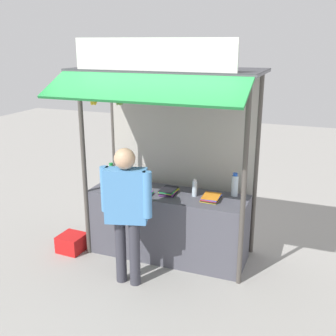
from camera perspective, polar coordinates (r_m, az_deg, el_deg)
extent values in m
plane|color=gray|center=(5.80, 0.00, -11.92)|extent=(20.00, 20.00, 0.00)
cube|color=#4C4C56|center=(5.59, 0.00, -7.87)|extent=(2.10, 0.66, 0.90)
cylinder|color=#4C4742|center=(5.48, -11.56, 0.02)|extent=(0.06, 0.06, 2.47)
cylinder|color=#4C4742|center=(4.74, 10.49, -2.69)|extent=(0.06, 0.06, 2.47)
cylinder|color=#4C4742|center=(6.17, -7.47, 2.15)|extent=(0.06, 0.06, 2.47)
cylinder|color=#4C4742|center=(5.51, 12.14, 0.07)|extent=(0.06, 0.06, 2.47)
cube|color=#B7B2A8|center=(5.76, 1.78, 0.95)|extent=(2.06, 0.04, 2.42)
cube|color=#3F3F44|center=(5.06, -0.07, 13.44)|extent=(2.30, 1.03, 0.04)
cube|color=#1E7A38|center=(4.37, -3.75, 11.00)|extent=(2.26, 0.51, 0.26)
cube|color=white|center=(4.62, -2.23, 15.48)|extent=(1.89, 0.04, 0.35)
cylinder|color=#59544C|center=(4.68, -1.94, 11.89)|extent=(2.00, 0.02, 0.02)
cylinder|color=silver|center=(5.36, 9.24, -2.46)|extent=(0.09, 0.09, 0.27)
cylinder|color=blue|center=(5.31, 9.32, -0.88)|extent=(0.06, 0.06, 0.04)
cylinder|color=silver|center=(5.81, -7.86, -0.87)|extent=(0.08, 0.08, 0.26)
cylinder|color=#198C33|center=(5.77, -7.92, 0.52)|extent=(0.05, 0.05, 0.04)
cylinder|color=silver|center=(5.30, 3.71, -2.89)|extent=(0.06, 0.06, 0.20)
cylinder|color=white|center=(5.26, 3.73, -1.72)|extent=(0.04, 0.04, 0.03)
cube|color=blue|center=(5.33, -3.46, -3.87)|extent=(0.21, 0.26, 0.01)
cube|color=purple|center=(5.33, -3.45, -3.80)|extent=(0.20, 0.26, 0.01)
cube|color=green|center=(5.33, -3.31, -3.67)|extent=(0.18, 0.25, 0.01)
cube|color=purple|center=(5.32, -3.47, -3.59)|extent=(0.18, 0.25, 0.01)
cube|color=yellow|center=(5.23, 5.95, -4.34)|extent=(0.22, 0.27, 0.01)
cube|color=black|center=(5.22, 6.00, -4.26)|extent=(0.22, 0.27, 0.01)
cube|color=red|center=(5.22, 5.94, -4.12)|extent=(0.21, 0.26, 0.01)
cube|color=blue|center=(5.21, 6.05, -4.02)|extent=(0.22, 0.27, 0.01)
cube|color=orange|center=(5.21, 6.04, -3.88)|extent=(0.22, 0.27, 0.01)
cube|color=black|center=(5.40, 0.17, -3.52)|extent=(0.21, 0.28, 0.01)
cube|color=purple|center=(5.40, 0.01, -3.46)|extent=(0.21, 0.28, 0.01)
cube|color=black|center=(5.39, 0.03, -3.38)|extent=(0.19, 0.26, 0.01)
cube|color=purple|center=(5.39, 0.17, -3.29)|extent=(0.18, 0.26, 0.01)
cube|color=yellow|center=(5.40, 0.15, -3.17)|extent=(0.21, 0.28, 0.01)
cube|color=green|center=(5.38, 0.07, -3.09)|extent=(0.20, 0.27, 0.01)
cube|color=black|center=(5.38, 0.07, -2.96)|extent=(0.20, 0.27, 0.01)
cylinder|color=#332D23|center=(4.88, -6.90, 11.32)|extent=(0.01, 0.01, 0.08)
cylinder|color=olive|center=(4.89, -6.87, 10.60)|extent=(0.04, 0.04, 0.04)
ellipsoid|color=#689C40|center=(4.89, -6.65, 9.55)|extent=(0.04, 0.07, 0.17)
ellipsoid|color=#689C40|center=(4.90, -6.63, 9.57)|extent=(0.06, 0.06, 0.17)
ellipsoid|color=#689C40|center=(4.92, -6.71, 9.60)|extent=(0.08, 0.04, 0.17)
ellipsoid|color=#689C40|center=(4.92, -6.88, 9.59)|extent=(0.07, 0.06, 0.17)
ellipsoid|color=#689C40|center=(4.90, -7.04, 9.56)|extent=(0.04, 0.07, 0.17)
ellipsoid|color=#689C40|center=(4.89, -7.17, 9.58)|extent=(0.09, 0.07, 0.17)
ellipsoid|color=#689C40|center=(4.88, -6.95, 9.54)|extent=(0.08, 0.04, 0.17)
ellipsoid|color=#689C40|center=(4.87, -6.70, 9.56)|extent=(0.07, 0.08, 0.17)
cylinder|color=#332D23|center=(5.05, -10.44, 11.27)|extent=(0.01, 0.01, 0.10)
cylinder|color=olive|center=(5.06, -10.40, 10.48)|extent=(0.04, 0.04, 0.04)
ellipsoid|color=yellow|center=(5.06, -10.18, 9.47)|extent=(0.04, 0.07, 0.17)
ellipsoid|color=yellow|center=(5.07, -10.00, 9.54)|extent=(0.07, 0.09, 0.17)
ellipsoid|color=yellow|center=(5.09, -10.22, 9.51)|extent=(0.08, 0.04, 0.17)
ellipsoid|color=yellow|center=(5.10, -10.32, 9.56)|extent=(0.09, 0.06, 0.17)
ellipsoid|color=yellow|center=(5.08, -10.49, 9.49)|extent=(0.05, 0.07, 0.17)
ellipsoid|color=yellow|center=(5.08, -10.55, 9.48)|extent=(0.05, 0.07, 0.17)
ellipsoid|color=yellow|center=(5.06, -10.62, 9.47)|extent=(0.08, 0.07, 0.17)
ellipsoid|color=yellow|center=(5.04, -10.46, 9.47)|extent=(0.09, 0.05, 0.17)
ellipsoid|color=yellow|center=(5.05, -10.28, 9.46)|extent=(0.06, 0.06, 0.17)
cylinder|color=#332D23|center=(4.54, 3.15, 11.04)|extent=(0.01, 0.01, 0.07)
cylinder|color=olive|center=(4.55, 3.14, 10.32)|extent=(0.04, 0.04, 0.04)
ellipsoid|color=olive|center=(4.55, 3.33, 9.42)|extent=(0.04, 0.06, 0.13)
ellipsoid|color=olive|center=(4.57, 3.22, 9.45)|extent=(0.06, 0.04, 0.13)
ellipsoid|color=olive|center=(4.57, 2.99, 9.48)|extent=(0.06, 0.06, 0.14)
ellipsoid|color=olive|center=(4.55, 2.83, 9.46)|extent=(0.06, 0.07, 0.13)
ellipsoid|color=olive|center=(4.54, 3.10, 9.40)|extent=(0.06, 0.04, 0.13)
cylinder|color=#383842|center=(5.08, -6.57, -11.37)|extent=(0.13, 0.13, 0.81)
cylinder|color=#383842|center=(5.00, -4.64, -11.77)|extent=(0.13, 0.13, 0.81)
cube|color=#4C8CCC|center=(4.73, -5.87, -3.86)|extent=(0.52, 0.33, 0.64)
cylinder|color=#4C8CCC|center=(4.84, -8.73, -2.89)|extent=(0.10, 0.10, 0.54)
cylinder|color=#4C8CCC|center=(4.61, -2.89, -3.75)|extent=(0.10, 0.10, 0.54)
sphere|color=tan|center=(4.59, -6.03, 1.28)|extent=(0.24, 0.24, 0.24)
cube|color=red|center=(6.00, -13.20, -10.07)|extent=(0.35, 0.35, 0.24)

